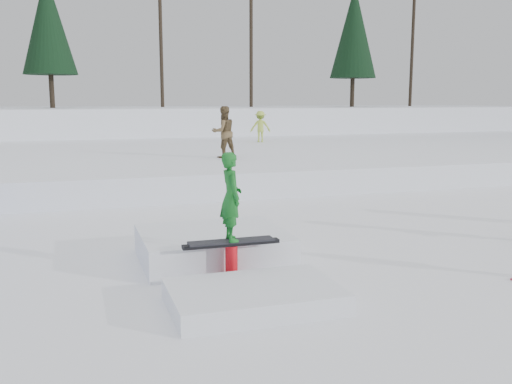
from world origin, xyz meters
name	(u,v)px	position (x,y,z in m)	size (l,w,h in m)	color
ground	(264,277)	(0.00, 0.00, 0.00)	(120.00, 120.00, 0.00)	white
snow_berm	(119,126)	(0.00, 30.00, 1.20)	(60.00, 14.00, 2.40)	white
snow_midrise	(145,159)	(0.00, 16.00, 0.40)	(50.00, 18.00, 0.80)	white
treeline	(215,28)	(6.18, 28.28, 7.45)	(40.24, 4.22, 10.50)	black
walker_olive	(224,132)	(2.33, 11.56, 1.74)	(0.92, 0.71, 1.89)	brown
walker_ygreen	(260,127)	(6.05, 18.54, 1.58)	(1.00, 0.58, 1.56)	#ADCA44
jib_rail_feature	(223,254)	(-0.59, 0.50, 0.30)	(2.60, 4.40, 2.11)	white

